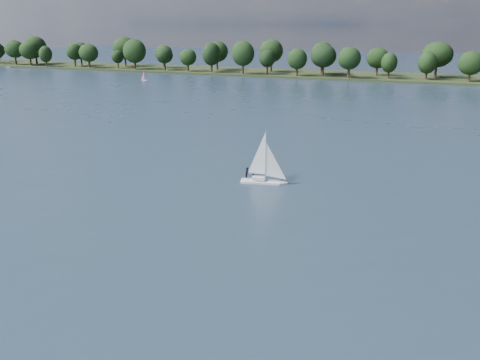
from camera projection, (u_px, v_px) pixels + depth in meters
name	position (u px, v px, depth m)	size (l,w,h in m)	color
ground	(323.00, 120.00, 125.45)	(700.00, 700.00, 0.00)	#233342
far_shore	(392.00, 78.00, 224.14)	(660.00, 40.00, 1.50)	black
sailboat	(261.00, 168.00, 74.72)	(6.21, 2.91, 7.89)	white
dinghy_pink	(144.00, 78.00, 213.61)	(2.42, 0.98, 3.85)	white
pontoon	(9.00, 67.00, 278.58)	(4.00, 2.00, 0.50)	#5B5D60
treeline	(394.00, 58.00, 218.41)	(563.14, 73.87, 17.81)	black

